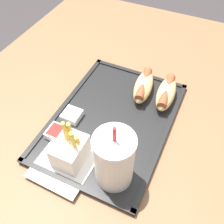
{
  "coord_description": "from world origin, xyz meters",
  "views": [
    {
      "loc": [
        0.38,
        0.2,
        1.28
      ],
      "look_at": [
        0.0,
        0.02,
        0.79
      ],
      "focal_mm": 42.0,
      "sensor_mm": 36.0,
      "label": 1
    }
  ],
  "objects_px": {
    "soda_cup": "(114,159)",
    "sauce_cup_ketchup": "(57,132)",
    "hot_dog_near": "(143,86)",
    "sauce_cup_mayo": "(72,115)",
    "fries_carton": "(70,151)",
    "hot_dog_far": "(166,93)"
  },
  "relations": [
    {
      "from": "hot_dog_far",
      "to": "hot_dog_near",
      "type": "bearing_deg",
      "value": -90.0
    },
    {
      "from": "fries_carton",
      "to": "sauce_cup_mayo",
      "type": "relative_size",
      "value": 2.57
    },
    {
      "from": "sauce_cup_ketchup",
      "to": "sauce_cup_mayo",
      "type": "bearing_deg",
      "value": 175.57
    },
    {
      "from": "soda_cup",
      "to": "hot_dog_far",
      "type": "xyz_separation_m",
      "value": [
        -0.27,
        0.03,
        -0.04
      ]
    },
    {
      "from": "hot_dog_near",
      "to": "fries_carton",
      "type": "relative_size",
      "value": 1.15
    },
    {
      "from": "hot_dog_near",
      "to": "hot_dog_far",
      "type": "bearing_deg",
      "value": 90.0
    },
    {
      "from": "fries_carton",
      "to": "sauce_cup_ketchup",
      "type": "height_order",
      "value": "fries_carton"
    },
    {
      "from": "soda_cup",
      "to": "sauce_cup_ketchup",
      "type": "relative_size",
      "value": 3.73
    },
    {
      "from": "sauce_cup_mayo",
      "to": "sauce_cup_ketchup",
      "type": "height_order",
      "value": "same"
    },
    {
      "from": "hot_dog_near",
      "to": "sauce_cup_ketchup",
      "type": "xyz_separation_m",
      "value": [
        0.23,
        -0.14,
        -0.01
      ]
    },
    {
      "from": "hot_dog_far",
      "to": "fries_carton",
      "type": "distance_m",
      "value": 0.3
    },
    {
      "from": "fries_carton",
      "to": "sauce_cup_mayo",
      "type": "xyz_separation_m",
      "value": [
        -0.11,
        -0.06,
        -0.03
      ]
    },
    {
      "from": "hot_dog_near",
      "to": "sauce_cup_ketchup",
      "type": "bearing_deg",
      "value": -31.16
    },
    {
      "from": "soda_cup",
      "to": "sauce_cup_mayo",
      "type": "distance_m",
      "value": 0.2
    },
    {
      "from": "fries_carton",
      "to": "sauce_cup_mayo",
      "type": "bearing_deg",
      "value": -149.5
    },
    {
      "from": "sauce_cup_mayo",
      "to": "sauce_cup_ketchup",
      "type": "distance_m",
      "value": 0.06
    },
    {
      "from": "soda_cup",
      "to": "fries_carton",
      "type": "height_order",
      "value": "soda_cup"
    },
    {
      "from": "soda_cup",
      "to": "sauce_cup_mayo",
      "type": "xyz_separation_m",
      "value": [
        -0.1,
        -0.17,
        -0.06
      ]
    },
    {
      "from": "soda_cup",
      "to": "hot_dog_near",
      "type": "relative_size",
      "value": 1.27
    },
    {
      "from": "soda_cup",
      "to": "hot_dog_far",
      "type": "bearing_deg",
      "value": 173.34
    },
    {
      "from": "soda_cup",
      "to": "hot_dog_far",
      "type": "distance_m",
      "value": 0.27
    },
    {
      "from": "sauce_cup_mayo",
      "to": "sauce_cup_ketchup",
      "type": "relative_size",
      "value": 1.0
    }
  ]
}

